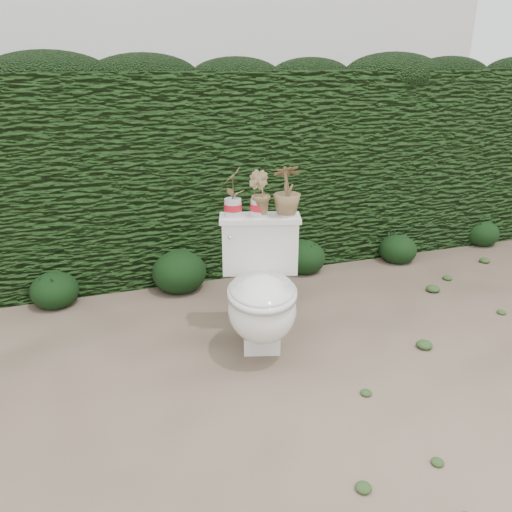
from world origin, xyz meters
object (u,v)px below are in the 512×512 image
object	(u,v)px
potted_plant_center	(259,195)
potted_plant_right	(287,192)
potted_plant_left	(233,193)
toilet	(261,294)

from	to	relation	value
potted_plant_center	potted_plant_right	xyz separation A→B (m)	(0.16, -0.05, 0.02)
potted_plant_left	potted_plant_center	bearing A→B (deg)	107.25
potted_plant_center	potted_plant_right	distance (m)	0.17
potted_plant_center	potted_plant_right	size ratio (longest dim) A/B	0.87
potted_plant_left	potted_plant_right	size ratio (longest dim) A/B	0.97
toilet	potted_plant_right	world-z (taller)	potted_plant_right
toilet	potted_plant_center	xyz separation A→B (m)	(0.06, 0.23, 0.55)
potted_plant_right	potted_plant_center	bearing A→B (deg)	-9.50
potted_plant_center	toilet	bearing A→B (deg)	135.59
potted_plant_left	potted_plant_center	size ratio (longest dim) A/B	1.12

